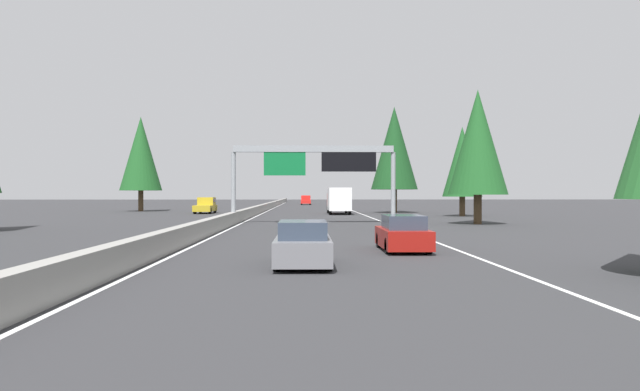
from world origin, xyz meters
The scene contains 14 objects.
ground_plane centered at (60.00, 0.00, 0.00)m, with size 320.00×320.00×0.00m, color #2D2D30.
median_barrier centered at (80.00, 0.30, 0.45)m, with size 180.00×0.56×0.90m, color gray.
shoulder_stripe_right centered at (70.00, -11.52, 0.01)m, with size 160.00×0.16×0.01m, color silver.
shoulder_stripe_median centered at (70.00, -0.25, 0.01)m, with size 160.00×0.16×0.01m, color silver.
sign_gantry_overhead centered at (45.29, -6.04, 4.79)m, with size 0.50×12.68×6.02m.
sedan_mid_center centered at (18.03, -5.16, 0.68)m, with size 4.40×1.80×1.47m.
sedan_far_right centered at (23.12, -9.24, 0.68)m, with size 4.40×1.80×1.47m.
box_truck_near_right centered at (67.02, -8.96, 1.61)m, with size 8.50×2.40×2.95m.
pickup_distant_b centered at (122.51, -5.27, 0.91)m, with size 5.60×2.00×1.86m.
oncoming_near centered at (70.01, 6.43, 0.91)m, with size 5.60×2.00×1.86m.
conifer_right_near centered at (44.38, -18.33, 6.22)m, with size 4.50×4.50×10.23m.
conifer_right_mid centered at (60.17, -21.20, 5.54)m, with size 4.02×4.02×9.13m.
conifer_right_far centered at (71.30, -15.86, 7.72)m, with size 5.59×5.59×12.71m.
conifer_left_mid centered at (78.22, 16.16, 7.46)m, with size 5.40×5.40×12.27m.
Camera 1 is at (-1.97, -5.25, 2.38)m, focal length 34.50 mm.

